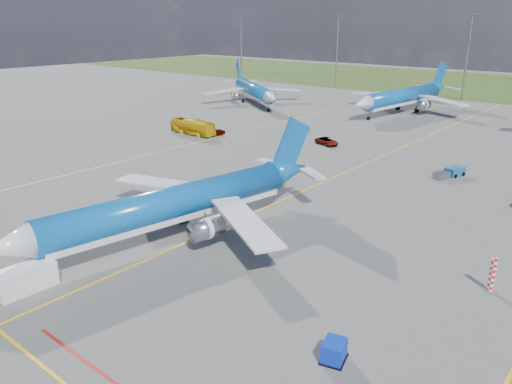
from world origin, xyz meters
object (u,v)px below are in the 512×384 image
Objects in this scene: warning_post at (492,275)px; service_car_a at (217,132)px; service_van at (25,279)px; service_car_b at (327,141)px; baggage_tug_c at (300,129)px; uld_container at (334,351)px; bg_jet_nw at (254,104)px; main_airliner at (174,236)px; apron_bus at (193,127)px; bg_jet_nnw at (401,113)px; baggage_tug_w at (450,173)px.

warning_post reaches higher than service_car_a.
service_van reaches higher than service_car_b.
baggage_tug_c is at bearing 107.44° from service_van.
uld_container is at bearing -29.26° from baggage_tug_c.
bg_jet_nw is 85.41m from main_airliner.
warning_post is at bearing -112.19° from apron_bus.
bg_jet_nnw is at bearing 24.91° from service_car_b.
service_van is 1.00× the size of service_car_b.
service_van is 1.34× the size of service_car_a.
service_car_a is 0.79× the size of baggage_tug_c.
bg_jet_nnw is at bearing 138.01° from baggage_tug_w.
service_van is 58.95m from service_car_b.
apron_bus is (-20.89, -48.04, 1.42)m from bg_jet_nnw.
warning_post is 0.86× the size of service_car_a.
bg_jet_nnw is at bearing 76.83° from service_car_a.
main_airliner is (12.54, -82.45, 0.00)m from bg_jet_nnw.
bg_jet_nw reaches higher than warning_post.
apron_bus is (-56.25, 41.00, 0.74)m from uld_container.
uld_container is at bearing -125.85° from apron_bus.
baggage_tug_w reaches higher than baggage_tug_c.
service_van is at bearing -146.57° from apron_bus.
baggage_tug_w is 1.29× the size of baggage_tug_c.
service_car_b reaches higher than service_car_a.
service_car_b is (24.50, 9.11, -0.77)m from apron_bus.
bg_jet_nnw is at bearing 98.61° from service_van.
service_car_b is 1.06× the size of baggage_tug_c.
service_car_b is at bearing -176.01° from baggage_tug_w.
baggage_tug_w is (14.53, 38.32, 0.57)m from main_airliner.
baggage_tug_c is (-41.92, 56.36, -0.23)m from uld_container.
service_car_a is 21.37m from service_car_b.
service_van is at bearing -116.63° from bg_jet_nw.
bg_jet_nnw is 9.39× the size of baggage_tug_c.
warning_post reaches higher than apron_bus.
service_car_b is at bearing -69.36° from apron_bus.
service_car_b is (39.22, -27.02, 0.65)m from bg_jet_nw.
bg_jet_nw is 8.17× the size of service_car_b.
bg_jet_nw is 1.00× the size of main_airliner.
baggage_tug_w is at bearing -82.88° from service_car_b.
bg_jet_nnw is 33.33m from baggage_tug_c.
apron_bus is 2.92× the size of service_car_a.
bg_jet_nw reaches higher than service_van.
service_car_b is at bearing -7.50° from baggage_tug_c.
service_car_a is at bearing 138.39° from main_airliner.
baggage_tug_w is (-13.56, 29.31, -0.93)m from warning_post.
apron_bus reaches higher than baggage_tug_c.
service_van is at bearing -54.81° from service_car_a.
service_van is (11.37, -97.37, 1.03)m from bg_jet_nnw.
service_van is at bearing -152.81° from service_car_b.
baggage_tug_c is (-10.17, 6.26, -0.20)m from service_car_b.
baggage_tug_w is (43.65, 1.82, -0.02)m from service_car_a.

